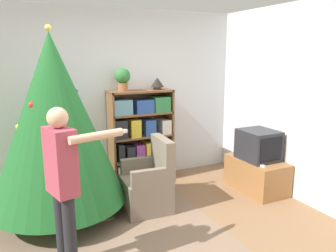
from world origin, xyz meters
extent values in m
plane|color=#846042|center=(0.00, 0.00, 0.00)|extent=(14.00, 14.00, 0.00)
cube|color=silver|center=(0.00, 2.00, 1.30)|extent=(8.00, 0.10, 2.60)
cube|color=silver|center=(2.09, 0.00, 1.30)|extent=(0.10, 8.00, 2.60)
cube|color=#7F6651|center=(-0.47, 0.42, 0.00)|extent=(2.31, 2.12, 0.01)
cube|color=brown|center=(-0.07, 1.77, 0.71)|extent=(0.03, 0.33, 1.42)
cube|color=brown|center=(0.86, 1.77, 0.71)|extent=(0.03, 0.33, 1.42)
cube|color=brown|center=(0.40, 1.77, 1.40)|extent=(0.96, 0.33, 0.03)
cube|color=brown|center=(0.40, 1.93, 0.71)|extent=(0.96, 0.01, 1.42)
cube|color=brown|center=(0.40, 1.77, 0.03)|extent=(0.93, 0.33, 0.03)
cube|color=beige|center=(0.02, 1.74, 0.18)|extent=(0.09, 0.28, 0.27)
cube|color=#843889|center=(0.16, 1.74, 0.19)|extent=(0.13, 0.28, 0.28)
cube|color=orange|center=(0.31, 1.72, 0.15)|extent=(0.09, 0.23, 0.20)
cube|color=orange|center=(0.48, 1.76, 0.18)|extent=(0.12, 0.31, 0.27)
cube|color=#232328|center=(0.63, 1.76, 0.16)|extent=(0.12, 0.30, 0.24)
cube|color=beige|center=(0.76, 1.73, 0.19)|extent=(0.11, 0.24, 0.29)
cube|color=brown|center=(0.40, 1.77, 0.38)|extent=(0.93, 0.33, 0.03)
cube|color=#232328|center=(0.03, 1.76, 0.52)|extent=(0.09, 0.30, 0.26)
cube|color=#232328|center=(0.18, 1.72, 0.50)|extent=(0.13, 0.23, 0.21)
cube|color=#843889|center=(0.33, 1.74, 0.50)|extent=(0.13, 0.28, 0.22)
cube|color=gold|center=(0.47, 1.75, 0.51)|extent=(0.11, 0.29, 0.23)
cube|color=gold|center=(0.62, 1.73, 0.51)|extent=(0.12, 0.25, 0.25)
cube|color=#5B899E|center=(0.79, 1.74, 0.51)|extent=(0.10, 0.26, 0.24)
cube|color=brown|center=(0.40, 1.77, 0.72)|extent=(0.93, 0.33, 0.03)
cube|color=#232328|center=(0.04, 1.72, 0.87)|extent=(0.19, 0.23, 0.27)
cube|color=gold|center=(0.26, 1.72, 0.87)|extent=(0.15, 0.23, 0.26)
cube|color=#284C93|center=(0.50, 1.75, 0.86)|extent=(0.16, 0.29, 0.24)
cube|color=beige|center=(0.76, 1.75, 0.85)|extent=(0.15, 0.29, 0.22)
cube|color=brown|center=(0.40, 1.77, 1.07)|extent=(0.93, 0.33, 0.03)
cube|color=#5B899E|center=(0.08, 1.74, 1.19)|extent=(0.27, 0.27, 0.22)
cube|color=#284C93|center=(0.42, 1.76, 1.18)|extent=(0.27, 0.30, 0.20)
cube|color=#2D7A42|center=(0.69, 1.74, 1.20)|extent=(0.25, 0.27, 0.23)
cube|color=#996638|center=(1.76, 0.72, 0.23)|extent=(0.51, 0.88, 0.46)
cube|color=#28282D|center=(1.76, 0.72, 0.68)|extent=(0.46, 0.51, 0.43)
cube|color=black|center=(1.76, 0.46, 0.68)|extent=(0.37, 0.01, 0.33)
cube|color=white|center=(1.61, 0.45, 0.48)|extent=(0.04, 0.12, 0.02)
cylinder|color=#4C3323|center=(-0.91, 1.08, 0.05)|extent=(0.36, 0.36, 0.10)
cylinder|color=brown|center=(-0.91, 1.08, 0.16)|extent=(0.08, 0.08, 0.12)
cone|color=#1E6028|center=(-0.91, 1.08, 1.20)|extent=(1.55, 1.55, 1.97)
sphere|color=gold|center=(-1.29, 1.06, 1.17)|extent=(0.07, 0.07, 0.07)
sphere|color=#B74C93|center=(-1.34, 1.54, 0.52)|extent=(0.07, 0.07, 0.07)
sphere|color=#335BB2|center=(-0.70, 1.20, 1.53)|extent=(0.07, 0.07, 0.07)
sphere|color=#335BB2|center=(-0.67, 1.06, 1.52)|extent=(0.06, 0.06, 0.06)
sphere|color=#335BB2|center=(-1.39, 0.77, 0.65)|extent=(0.04, 0.04, 0.04)
sphere|color=silver|center=(-0.70, 1.17, 1.56)|extent=(0.06, 0.06, 0.06)
sphere|color=red|center=(-1.15, 0.92, 1.42)|extent=(0.07, 0.07, 0.07)
sphere|color=silver|center=(-0.43, 0.84, 0.75)|extent=(0.05, 0.05, 0.05)
sphere|color=#335BB2|center=(-1.45, 1.14, 0.74)|extent=(0.06, 0.06, 0.06)
sphere|color=silver|center=(-1.25, 1.39, 0.96)|extent=(0.05, 0.05, 0.05)
sphere|color=#E5CC4C|center=(-0.91, 1.08, 2.22)|extent=(0.07, 0.07, 0.07)
cube|color=#7A6B5B|center=(0.08, 0.83, 0.21)|extent=(0.60, 0.60, 0.42)
cube|color=#7A6B5B|center=(0.31, 0.82, 0.67)|extent=(0.16, 0.57, 0.50)
cube|color=#7A6B5B|center=(0.10, 1.07, 0.52)|extent=(0.51, 0.11, 0.20)
cube|color=#7A6B5B|center=(0.07, 0.59, 0.52)|extent=(0.51, 0.11, 0.20)
cylinder|color=#232328|center=(-1.03, 0.09, 0.38)|extent=(0.11, 0.11, 0.77)
cylinder|color=#232328|center=(-0.99, -0.08, 0.38)|extent=(0.11, 0.11, 0.77)
cube|color=#AD4256|center=(-1.01, 0.00, 1.05)|extent=(0.25, 0.35, 0.57)
cylinder|color=#DBAD89|center=(-1.06, 0.20, 1.02)|extent=(0.07, 0.07, 0.46)
cylinder|color=#DBAD89|center=(-0.73, -0.13, 1.27)|extent=(0.48, 0.19, 0.07)
cube|color=white|center=(-0.50, -0.07, 1.27)|extent=(0.12, 0.06, 0.03)
sphere|color=#DBAD89|center=(-1.01, 0.00, 1.43)|extent=(0.18, 0.18, 0.18)
cylinder|color=#935B38|center=(0.13, 1.77, 1.48)|extent=(0.14, 0.14, 0.12)
sphere|color=#2D7033|center=(0.13, 1.77, 1.64)|extent=(0.22, 0.22, 0.22)
cylinder|color=#473828|center=(0.67, 1.77, 1.44)|extent=(0.12, 0.12, 0.04)
cone|color=black|center=(0.67, 1.77, 1.53)|extent=(0.20, 0.20, 0.14)
cube|color=gold|center=(-0.45, 0.83, 0.01)|extent=(0.21, 0.14, 0.03)
cube|color=#232328|center=(-0.45, 0.81, 0.04)|extent=(0.21, 0.15, 0.03)
cube|color=#232328|center=(-0.45, 0.83, 0.08)|extent=(0.23, 0.14, 0.03)
cube|color=#232328|center=(-0.45, 0.82, 0.10)|extent=(0.23, 0.16, 0.02)
camera|label=1|loc=(-1.34, -2.75, 1.93)|focal=35.00mm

